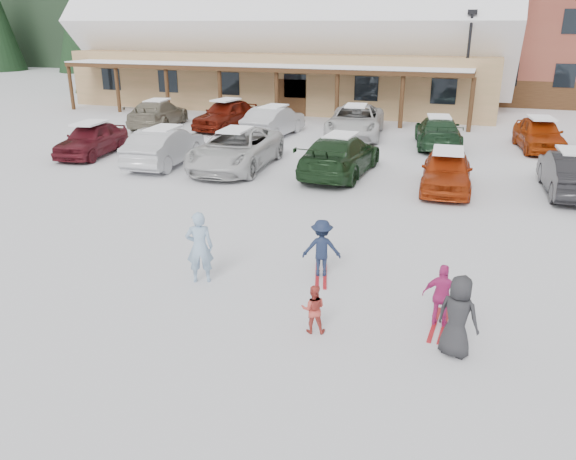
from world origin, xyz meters
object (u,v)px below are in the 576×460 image
(parked_car_2, at_px, (236,149))
(parked_car_4, at_px, (447,170))
(child_navy, at_px, (322,248))
(bystander_dark, at_px, (458,316))
(parked_car_8, at_px, (226,114))
(parked_car_9, at_px, (274,121))
(day_lodge, at_px, (287,46))
(child_magenta, at_px, (442,296))
(adult_skier, at_px, (200,247))
(parked_car_12, at_px, (539,134))
(lamp_post, at_px, (467,61))
(parked_car_5, at_px, (571,173))
(parked_car_10, at_px, (355,121))
(toddler_red, at_px, (313,309))
(parked_car_11, at_px, (438,132))
(parked_car_3, at_px, (340,155))
(parked_car_1, at_px, (165,146))
(parked_car_7, at_px, (158,114))
(parked_car_0, at_px, (92,139))

(parked_car_2, height_order, parked_car_4, parked_car_2)
(child_navy, relative_size, bystander_dark, 0.91)
(parked_car_8, relative_size, parked_car_9, 1.00)
(day_lodge, distance_m, child_navy, 29.02)
(day_lodge, xyz_separation_m, child_magenta, (12.87, -28.45, -3.31))
(adult_skier, bearing_deg, parked_car_12, -138.81)
(child_navy, bearing_deg, adult_skier, 9.61)
(lamp_post, distance_m, parked_car_8, 13.59)
(parked_car_4, xyz_separation_m, parked_car_5, (3.98, 0.84, 0.04))
(child_magenta, height_order, parked_car_9, parked_car_9)
(adult_skier, distance_m, parked_car_10, 17.69)
(child_magenta, relative_size, parked_car_5, 0.28)
(toddler_red, relative_size, parked_car_9, 0.21)
(adult_skier, relative_size, parked_car_11, 0.34)
(parked_car_10, height_order, parked_car_12, parked_car_10)
(child_navy, xyz_separation_m, parked_car_3, (-1.81, 8.97, 0.09))
(child_magenta, bearing_deg, bystander_dark, 112.53)
(bystander_dark, bearing_deg, adult_skier, 7.23)
(toddler_red, distance_m, parked_car_1, 14.21)
(parked_car_2, bearing_deg, parked_car_8, 114.35)
(child_magenta, distance_m, parked_car_8, 21.98)
(parked_car_4, relative_size, parked_car_9, 0.89)
(day_lodge, distance_m, parked_car_7, 12.19)
(toddler_red, xyz_separation_m, parked_car_0, (-13.30, 11.14, 0.24))
(parked_car_0, bearing_deg, child_navy, -41.31)
(parked_car_0, xyz_separation_m, parked_car_7, (-1.03, 7.13, 0.02))
(toddler_red, xyz_separation_m, child_navy, (-0.53, 2.43, 0.20))
(parked_car_8, bearing_deg, bystander_dark, -47.07)
(parked_car_8, bearing_deg, child_navy, -50.58)
(child_magenta, relative_size, parked_car_10, 0.22)
(child_navy, height_order, parked_car_3, parked_car_3)
(toddler_red, xyz_separation_m, parked_car_3, (-2.34, 11.40, 0.28))
(parked_car_5, relative_size, parked_car_9, 0.98)
(parked_car_8, bearing_deg, parked_car_1, -74.18)
(child_magenta, height_order, parked_car_5, parked_car_5)
(parked_car_0, xyz_separation_m, parked_car_1, (3.89, -0.48, 0.04))
(parked_car_1, xyz_separation_m, parked_car_7, (-4.93, 7.61, -0.02))
(parked_car_7, bearing_deg, parked_car_4, 144.86)
(parked_car_0, distance_m, parked_car_7, 7.20)
(parked_car_8, xyz_separation_m, parked_car_11, (11.22, -1.10, -0.08))
(parked_car_2, height_order, parked_car_10, parked_car_10)
(adult_skier, height_order, parked_car_10, adult_skier)
(parked_car_5, height_order, parked_car_10, parked_car_10)
(child_navy, height_order, parked_car_11, parked_car_11)
(parked_car_3, height_order, parked_car_4, parked_car_3)
(lamp_post, height_order, parked_car_3, lamp_post)
(parked_car_8, distance_m, parked_car_11, 11.27)
(toddler_red, bearing_deg, parked_car_7, -66.38)
(child_magenta, height_order, parked_car_12, parked_car_12)
(parked_car_1, bearing_deg, parked_car_5, 178.23)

